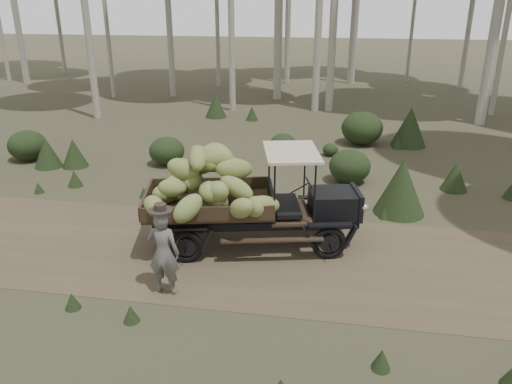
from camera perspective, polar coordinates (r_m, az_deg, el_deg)
ground at (r=10.47m, az=-7.14°, el=-6.62°), size 120.00×120.00×0.00m
dirt_track at (r=10.47m, az=-7.14°, el=-6.60°), size 70.00×4.00×0.01m
banana_truck at (r=10.00m, az=-2.93°, el=0.38°), size 4.66×2.73×2.30m
farmer at (r=8.77m, az=-10.53°, el=-6.74°), size 0.58×0.43×1.69m
undergrowth at (r=9.39m, az=-2.42°, el=-6.25°), size 22.49×23.19×1.36m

